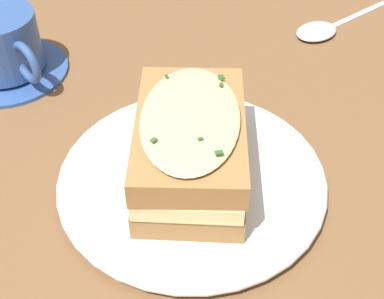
% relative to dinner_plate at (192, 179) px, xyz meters
% --- Properties ---
extents(ground_plane, '(2.40, 2.40, 0.00)m').
position_rel_dinner_plate_xyz_m(ground_plane, '(0.01, -0.01, -0.01)').
color(ground_plane, brown).
extents(dinner_plate, '(0.24, 0.24, 0.02)m').
position_rel_dinner_plate_xyz_m(dinner_plate, '(0.00, 0.00, 0.00)').
color(dinner_plate, white).
rests_on(dinner_plate, ground_plane).
extents(sandwich, '(0.17, 0.17, 0.07)m').
position_rel_dinner_plate_xyz_m(sandwich, '(-0.00, 0.00, 0.04)').
color(sandwich, '#A37542').
rests_on(sandwich, dinner_plate).
extents(teacup_with_saucer, '(0.14, 0.15, 0.07)m').
position_rel_dinner_plate_xyz_m(teacup_with_saucer, '(-0.05, 0.27, 0.02)').
color(teacup_with_saucer, '#33569E').
rests_on(teacup_with_saucer, ground_plane).
extents(spoon, '(0.17, 0.04, 0.01)m').
position_rel_dinner_plate_xyz_m(spoon, '(0.30, 0.10, -0.00)').
color(spoon, silver).
rests_on(spoon, ground_plane).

